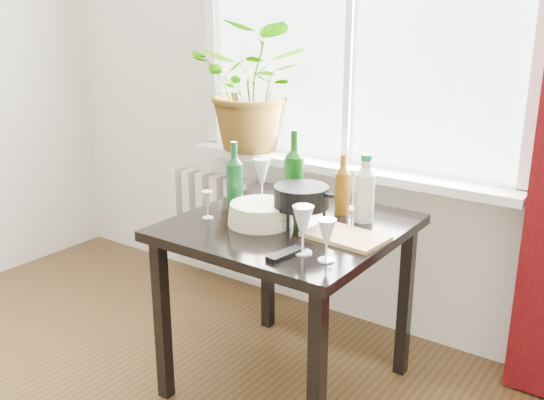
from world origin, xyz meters
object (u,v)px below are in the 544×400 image
Objects in this scene: wine_bottle_left at (234,176)px; wineglass_back_left at (262,178)px; radiator at (226,223)px; bottle_amber at (343,184)px; wineglass_front_right at (303,229)px; plate_stack at (260,214)px; wineglass_front_left at (207,205)px; cutting_board at (345,236)px; potted_plant at (255,86)px; tv_remote at (285,254)px; wineglass_back_center at (353,188)px; table at (288,244)px; fondue_pot at (301,206)px; wineglass_far_right at (327,240)px; wine_bottle_right at (294,171)px; cleaning_bottle at (365,188)px.

wine_bottle_left reaches higher than wineglass_back_left.
bottle_amber reaches higher than radiator.
plate_stack is at bearing 151.72° from wineglass_front_right.
wineglass_front_left is 0.40× the size of cutting_board.
potted_plant is 1.28m from tv_remote.
potted_plant reaches higher than wineglass_back_center.
fondue_pot is (0.07, -0.01, 0.18)m from table.
wineglass_back_left is 0.60m from cutting_board.
wineglass_front_right is 1.51× the size of wineglass_front_left.
radiator is at bearing 175.20° from potted_plant.
wineglass_far_right is at bearing -34.77° from fondue_pot.
wineglass_back_left is (-0.50, 0.44, 0.01)m from wineglass_front_right.
wine_bottle_right is at bearing -136.90° from wineglass_back_center.
wine_bottle_right is at bearing -18.90° from wineglass_back_left.
wineglass_front_right reaches higher than table.
table is 5.48× the size of tv_remote.
radiator is 1.35m from cutting_board.
wineglass_back_left is at bearing 87.01° from wineglass_front_left.
cleaning_bottle is 1.46× the size of wineglass_back_left.
cleaning_bottle is at bearing 100.88° from wineglass_far_right.
wineglass_back_left is at bearing 141.67° from tv_remote.
wine_bottle_left reaches higher than bottle_amber.
radiator is 1.09m from table.
wineglass_back_left reaches higher than table.
radiator is at bearing 146.77° from tv_remote.
cutting_board is (0.89, -0.63, -0.43)m from potted_plant.
potted_plant is 2.55× the size of plate_stack.
plate_stack reaches higher than table.
table reaches higher than radiator.
potted_plant reaches higher than wineglass_back_left.
cleaning_bottle is at bearing 20.94° from wine_bottle_left.
wineglass_front_right is (0.28, -0.36, -0.09)m from wine_bottle_right.
wineglass_front_right is at bearing -39.09° from radiator.
fondue_pot is (0.69, -0.62, -0.35)m from potted_plant.
fondue_pot is at bearing 123.94° from wineglass_front_right.
radiator is 1.12m from plate_stack.
cleaning_bottle is 1.81× the size of wineglass_far_right.
wineglass_back_left is (-0.51, 0.01, -0.04)m from cleaning_bottle.
fondue_pot is 1.58× the size of tv_remote.
cleaning_bottle reaches higher than radiator.
wineglass_back_center is at bearing 66.73° from table.
cleaning_bottle reaches higher than tv_remote.
wine_bottle_left is (0.35, -0.61, -0.29)m from potted_plant.
bottle_amber is at bearing 28.08° from wine_bottle_right.
wineglass_front_right is at bearing 66.83° from tv_remote.
bottle_amber is 0.53m from tv_remote.
cleaning_bottle is 1.12× the size of fondue_pot.
wineglass_far_right is (1.17, -0.88, 0.44)m from radiator.
cutting_board is at bearing -4.90° from table.
wineglass_back_center reaches higher than tv_remote.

